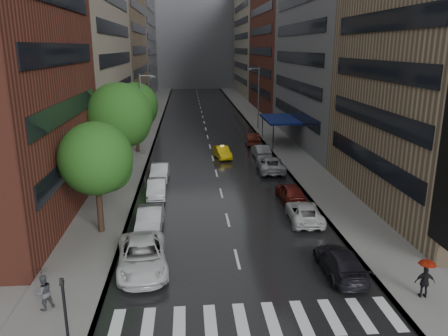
# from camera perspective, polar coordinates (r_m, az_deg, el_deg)

# --- Properties ---
(ground) EXTENTS (220.00, 220.00, 0.00)m
(ground) POSITION_cam_1_polar(r_m,az_deg,el_deg) (22.71, 2.92, -16.42)
(ground) COLOR gray
(ground) RESTS_ON ground
(road) EXTENTS (14.00, 140.00, 0.01)m
(road) POSITION_cam_1_polar(r_m,az_deg,el_deg) (70.16, -2.55, 5.71)
(road) COLOR black
(road) RESTS_ON ground
(sidewalk_left) EXTENTS (4.00, 140.00, 0.15)m
(sidewalk_left) POSITION_cam_1_polar(r_m,az_deg,el_deg) (70.37, -9.92, 5.58)
(sidewalk_left) COLOR gray
(sidewalk_left) RESTS_ON ground
(sidewalk_right) EXTENTS (4.00, 140.00, 0.15)m
(sidewalk_right) POSITION_cam_1_polar(r_m,az_deg,el_deg) (71.07, 4.76, 5.85)
(sidewalk_right) COLOR gray
(sidewalk_right) RESTS_ON ground
(crosswalk) EXTENTS (13.15, 2.80, 0.01)m
(crosswalk) POSITION_cam_1_polar(r_m,az_deg,el_deg) (21.08, 4.26, -19.22)
(crosswalk) COLOR silver
(crosswalk) RESTS_ON ground
(buildings_left) EXTENTS (8.00, 108.00, 38.00)m
(buildings_left) POSITION_cam_1_polar(r_m,az_deg,el_deg) (78.92, -14.50, 18.00)
(buildings_left) COLOR maroon
(buildings_left) RESTS_ON ground
(buildings_right) EXTENTS (8.05, 109.10, 36.00)m
(buildings_right) POSITION_cam_1_polar(r_m,az_deg,el_deg) (77.87, 8.74, 17.63)
(buildings_right) COLOR #937A5B
(buildings_right) RESTS_ON ground
(building_far) EXTENTS (40.00, 14.00, 32.00)m
(building_far) POSITION_cam_1_polar(r_m,az_deg,el_deg) (137.15, -3.87, 17.22)
(building_far) COLOR slate
(building_far) RESTS_ON ground
(tree_near) EXTENTS (4.72, 4.72, 7.52)m
(tree_near) POSITION_cam_1_polar(r_m,az_deg,el_deg) (28.94, -16.40, 1.17)
(tree_near) COLOR #382619
(tree_near) RESTS_ON ground
(tree_mid) EXTENTS (5.72, 5.72, 9.11)m
(tree_mid) POSITION_cam_1_polar(r_m,az_deg,el_deg) (39.12, -13.51, 6.65)
(tree_mid) COLOR #382619
(tree_mid) RESTS_ON ground
(tree_far) EXTENTS (5.12, 5.12, 8.16)m
(tree_far) POSITION_cam_1_polar(r_m,az_deg,el_deg) (51.27, -11.49, 8.06)
(tree_far) COLOR #382619
(tree_far) RESTS_ON ground
(taxi) EXTENTS (2.02, 4.12, 1.30)m
(taxi) POSITION_cam_1_polar(r_m,az_deg,el_deg) (48.74, -0.24, 2.09)
(taxi) COLOR yellow
(taxi) RESTS_ON ground
(parked_cars_left) EXTENTS (3.24, 22.41, 1.60)m
(parked_cars_left) POSITION_cam_1_polar(r_m,az_deg,el_deg) (30.88, -9.51, -6.03)
(parked_cars_left) COLOR silver
(parked_cars_left) RESTS_ON ground
(parked_cars_right) EXTENTS (2.76, 37.45, 1.52)m
(parked_cars_right) POSITION_cam_1_polar(r_m,az_deg,el_deg) (39.46, 7.26, -1.19)
(parked_cars_right) COLOR black
(parked_cars_right) RESTS_ON ground
(ped_black_umbrella) EXTENTS (1.07, 1.04, 2.09)m
(ped_black_umbrella) POSITION_cam_1_polar(r_m,az_deg,el_deg) (22.49, -22.60, -13.98)
(ped_black_umbrella) COLOR #4D4D52
(ped_black_umbrella) RESTS_ON sidewalk_left
(ped_red_umbrella) EXTENTS (1.00, 0.82, 2.01)m
(ped_red_umbrella) POSITION_cam_1_polar(r_m,az_deg,el_deg) (23.87, 24.85, -12.60)
(ped_red_umbrella) COLOR black
(ped_red_umbrella) RESTS_ON sidewalk_right
(traffic_light) EXTENTS (0.18, 0.15, 3.45)m
(traffic_light) POSITION_cam_1_polar(r_m,az_deg,el_deg) (18.71, -20.05, -17.05)
(traffic_light) COLOR black
(traffic_light) RESTS_ON sidewalk_left
(street_lamp_left) EXTENTS (1.74, 0.22, 9.00)m
(street_lamp_left) POSITION_cam_1_polar(r_m,az_deg,el_deg) (49.83, -10.62, 7.09)
(street_lamp_left) COLOR gray
(street_lamp_left) RESTS_ON sidewalk_left
(street_lamp_right) EXTENTS (1.74, 0.22, 9.00)m
(street_lamp_right) POSITION_cam_1_polar(r_m,az_deg,el_deg) (65.30, 4.46, 9.27)
(street_lamp_right) COLOR gray
(street_lamp_right) RESTS_ON sidewalk_right
(awning) EXTENTS (4.00, 8.00, 3.12)m
(awning) POSITION_cam_1_polar(r_m,az_deg,el_deg) (56.03, 7.34, 6.33)
(awning) COLOR navy
(awning) RESTS_ON sidewalk_right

